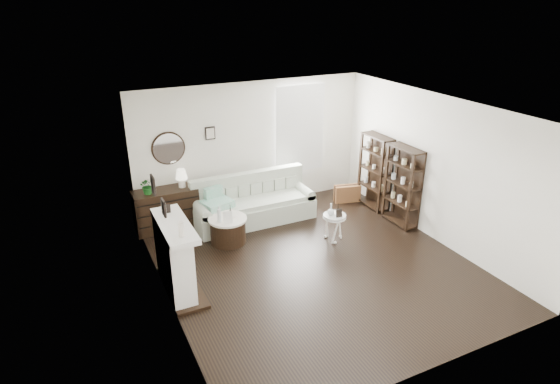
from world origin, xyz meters
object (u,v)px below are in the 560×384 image
sofa (253,205)px  drum_table (228,230)px  pedestal_table (335,217)px  dresser (166,209)px

sofa → drum_table: 1.04m
drum_table → pedestal_table: pedestal_table is taller
drum_table → pedestal_table: bearing=-23.4°
sofa → drum_table: bearing=-139.4°
drum_table → dresser: bearing=129.8°
sofa → dresser: bearing=166.8°
drum_table → pedestal_table: (1.82, -0.79, 0.23)m
pedestal_table → sofa: bearing=125.2°
sofa → drum_table: (-0.79, -0.68, -0.06)m
sofa → pedestal_table: bearing=-54.8°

